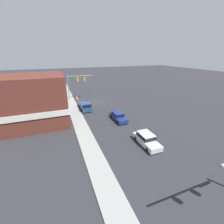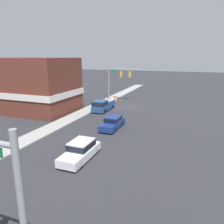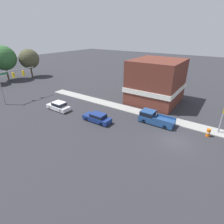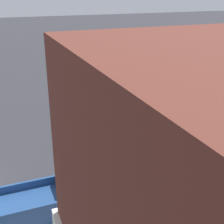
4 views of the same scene
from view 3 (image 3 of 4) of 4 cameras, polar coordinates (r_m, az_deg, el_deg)
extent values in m
plane|color=#2D2D33|center=(25.02, 19.89, -9.06)|extent=(200.00, 200.00, 0.00)
cube|color=#9E9E99|center=(29.90, 22.92, -3.65)|extent=(2.40, 60.00, 0.14)
cylinder|color=gray|center=(28.33, 32.74, 0.08)|extent=(0.22, 0.22, 6.72)
cylinder|color=gray|center=(40.16, -32.47, 6.57)|extent=(0.22, 0.22, 6.76)
cylinder|color=gray|center=(41.08, -28.71, 11.95)|extent=(7.48, 0.18, 0.18)
cube|color=gold|center=(40.87, -29.50, 10.47)|extent=(0.36, 0.36, 1.05)
sphere|color=yellow|center=(40.63, -29.46, 10.87)|extent=(0.22, 0.22, 0.22)
cube|color=gold|center=(41.81, -26.98, 11.24)|extent=(0.36, 0.36, 1.05)
sphere|color=yellow|center=(41.58, -26.93, 11.64)|extent=(0.22, 0.22, 0.22)
cube|color=#196B38|center=(40.06, -31.79, 10.59)|extent=(1.40, 0.04, 0.30)
cylinder|color=black|center=(28.77, -8.21, -2.32)|extent=(0.22, 0.66, 0.66)
cylinder|color=black|center=(29.80, -6.23, -1.21)|extent=(0.22, 0.66, 0.66)
cylinder|color=black|center=(27.05, -3.50, -3.96)|extent=(0.22, 0.66, 0.66)
cylinder|color=black|center=(28.13, -1.58, -2.72)|extent=(0.22, 0.66, 0.66)
cube|color=navy|center=(28.31, -4.95, -2.14)|extent=(1.77, 4.80, 0.72)
cube|color=navy|center=(27.86, -4.54, -1.11)|extent=(1.63, 2.30, 0.57)
cube|color=black|center=(27.86, -4.54, -1.11)|extent=(1.64, 2.40, 0.40)
cylinder|color=black|center=(34.70, -19.61, 1.29)|extent=(0.22, 0.66, 0.66)
cylinder|color=black|center=(35.57, -17.58, 2.16)|extent=(0.22, 0.66, 0.66)
cylinder|color=black|center=(32.51, -16.47, 0.16)|extent=(0.22, 0.66, 0.66)
cylinder|color=black|center=(33.44, -14.40, 1.11)|extent=(0.22, 0.66, 0.66)
cube|color=silver|center=(33.96, -17.09, 1.51)|extent=(1.83, 4.73, 0.70)
cube|color=silver|center=(33.48, -16.93, 2.52)|extent=(1.68, 2.27, 0.72)
cube|color=black|center=(33.48, -16.93, 2.52)|extent=(1.70, 2.36, 0.51)
cylinder|color=black|center=(28.29, 10.40, -2.99)|extent=(0.22, 0.66, 0.66)
cylinder|color=black|center=(29.77, 11.85, -1.65)|extent=(0.22, 0.66, 0.66)
cylinder|color=black|center=(27.32, 16.87, -4.78)|extent=(0.22, 0.66, 0.66)
cylinder|color=black|center=(28.85, 18.02, -3.29)|extent=(0.22, 0.66, 0.66)
cube|color=navy|center=(28.38, 14.31, -2.66)|extent=(2.01, 5.47, 0.85)
cube|color=navy|center=(28.47, 11.70, -0.37)|extent=(1.91, 2.08, 0.87)
cube|color=black|center=(28.47, 11.70, -0.37)|extent=(1.93, 2.16, 0.61)
cube|color=navy|center=(26.99, 16.06, -2.93)|extent=(0.12, 3.09, 0.35)
cube|color=navy|center=(28.63, 17.32, -1.45)|extent=(0.12, 3.09, 0.35)
cylinder|color=orange|center=(27.80, 28.92, -5.91)|extent=(0.52, 0.52, 1.14)
cylinder|color=white|center=(27.78, 28.95, -5.81)|extent=(0.54, 0.54, 0.21)
cube|color=brown|center=(36.57, 14.22, 9.66)|extent=(10.25, 9.17, 8.48)
cube|color=silver|center=(36.88, 14.03, 7.88)|extent=(10.55, 9.47, 0.90)
cylinder|color=#4C3823|center=(61.67, -30.92, 10.45)|extent=(0.44, 0.44, 3.31)
sphere|color=#336633|center=(60.95, -31.92, 14.74)|extent=(6.90, 6.90, 6.90)
cylinder|color=#4C3823|center=(62.91, -24.75, 11.72)|extent=(0.44, 0.44, 2.94)
sphere|color=#4C4C33|center=(62.26, -25.44, 15.41)|extent=(5.95, 5.95, 5.95)
camera|label=1|loc=(49.73, -20.31, 21.63)|focal=24.00mm
camera|label=2|loc=(41.81, -42.29, 12.21)|focal=35.00mm
camera|label=4|loc=(36.19, 25.28, 16.36)|focal=50.00mm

